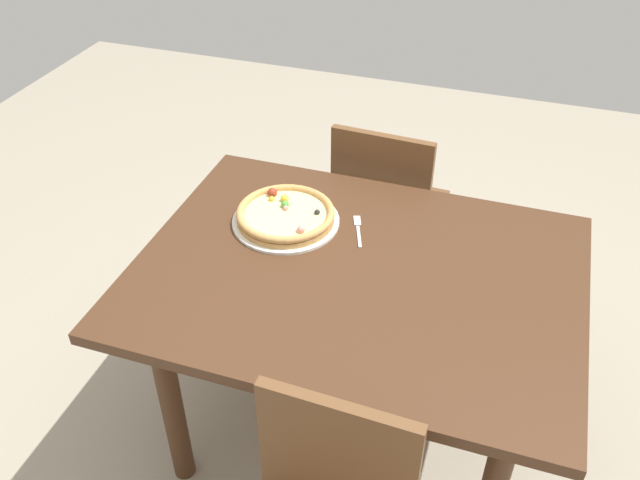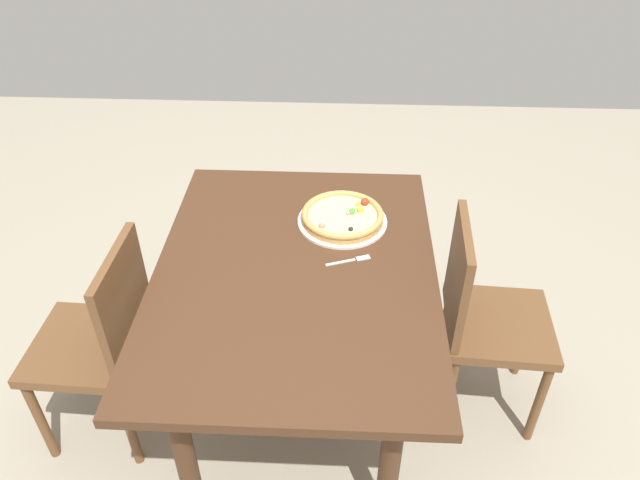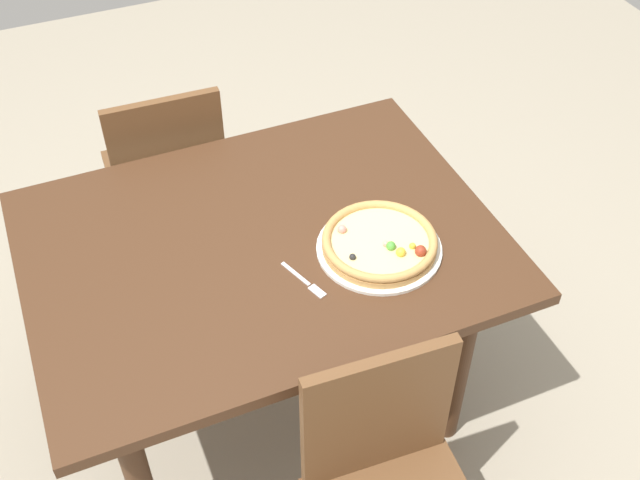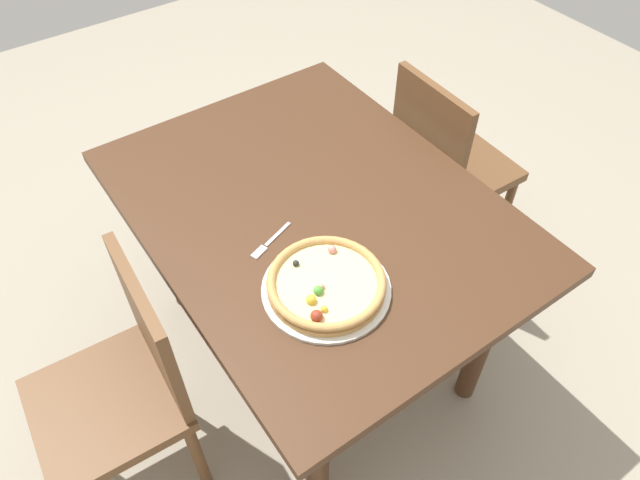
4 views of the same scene
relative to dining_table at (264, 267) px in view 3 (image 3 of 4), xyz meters
name	(u,v)px [view 3 (image 3 of 4)]	position (x,y,z in m)	size (l,w,h in m)	color
ground_plane	(273,399)	(0.00, 0.00, -0.65)	(6.00, 6.00, 0.00)	#9E937F
dining_table	(264,267)	(0.00, 0.00, 0.00)	(1.30, 0.98, 0.76)	#472B19
chair_near	(168,177)	(0.12, -0.71, -0.16)	(0.41, 0.41, 0.89)	brown
plate	(379,249)	(-0.28, 0.16, 0.11)	(0.35, 0.35, 0.01)	silver
pizza	(380,242)	(-0.28, 0.16, 0.14)	(0.31, 0.31, 0.05)	tan
fork	(306,282)	(-0.05, 0.20, 0.11)	(0.07, 0.16, 0.00)	silver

